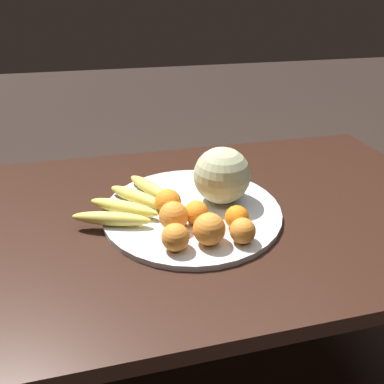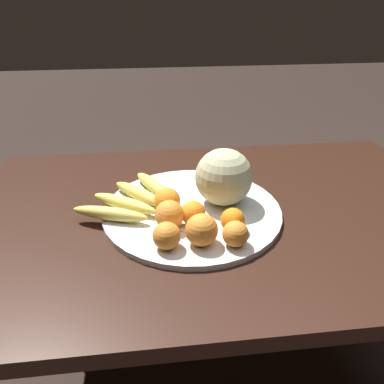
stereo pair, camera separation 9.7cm
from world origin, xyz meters
TOP-DOWN VIEW (x-y plane):
  - ground_plane at (0.00, 0.00)m, footprint 12.00×12.00m
  - kitchen_table at (0.00, 0.00)m, footprint 1.38×0.87m
  - fruit_bowl at (-0.08, -0.01)m, footprint 0.47×0.47m
  - melon at (0.01, 0.01)m, footprint 0.15×0.15m
  - banana_bunch at (-0.23, 0.02)m, footprint 0.28×0.28m
  - orange_front_left at (-0.08, -0.09)m, footprint 0.06×0.06m
  - orange_front_right at (-0.08, -0.17)m, footprint 0.08×0.08m
  - orange_mid_center at (-0.14, -0.10)m, footprint 0.07×0.07m
  - orange_back_left at (0.00, -0.19)m, footprint 0.06×0.06m
  - orange_back_right at (0.01, -0.13)m, footprint 0.06×0.06m
  - orange_top_small at (-0.15, -0.18)m, footprint 0.06×0.06m
  - orange_side_extra at (-0.14, -0.03)m, footprint 0.07×0.07m
  - produce_tag at (-0.08, -0.13)m, footprint 0.08×0.07m

SIDE VIEW (x-z plane):
  - ground_plane at x=0.00m, z-range 0.00..0.00m
  - kitchen_table at x=0.00m, z-range 0.27..1.00m
  - fruit_bowl at x=-0.08m, z-range 0.74..0.75m
  - produce_tag at x=-0.08m, z-range 0.75..0.75m
  - banana_bunch at x=-0.23m, z-range 0.75..0.79m
  - orange_back_right at x=0.01m, z-range 0.75..0.81m
  - orange_back_left at x=0.00m, z-range 0.75..0.81m
  - orange_front_left at x=-0.08m, z-range 0.75..0.81m
  - orange_top_small at x=-0.15m, z-range 0.75..0.81m
  - orange_side_extra at x=-0.14m, z-range 0.75..0.82m
  - orange_mid_center at x=-0.14m, z-range 0.75..0.82m
  - orange_front_right at x=-0.08m, z-range 0.75..0.83m
  - melon at x=0.01m, z-range 0.75..0.90m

